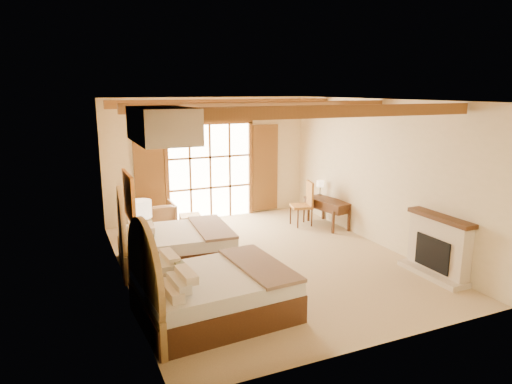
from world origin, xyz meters
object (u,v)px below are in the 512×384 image
nightstand (149,275)px  armchair (157,218)px  bed_near (205,290)px  bed_far (168,243)px  desk (328,212)px

nightstand → armchair: bearing=62.4°
bed_near → nightstand: bed_near is taller
bed_far → armchair: (0.21, 2.06, -0.05)m
desk → armchair: bearing=153.4°
bed_far → armchair: bed_far is taller
nightstand → bed_far: bearing=49.1°
bed_far → nightstand: (-0.60, -1.15, -0.12)m
bed_far → armchair: 2.07m
bed_far → armchair: size_ratio=2.73×
bed_far → nightstand: bearing=-113.2°
bed_far → desk: size_ratio=1.69×
nightstand → desk: (4.90, 2.08, 0.05)m
bed_near → armchair: bed_near is taller
bed_far → nightstand: 1.30m
nightstand → bed_near: bearing=-78.1°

